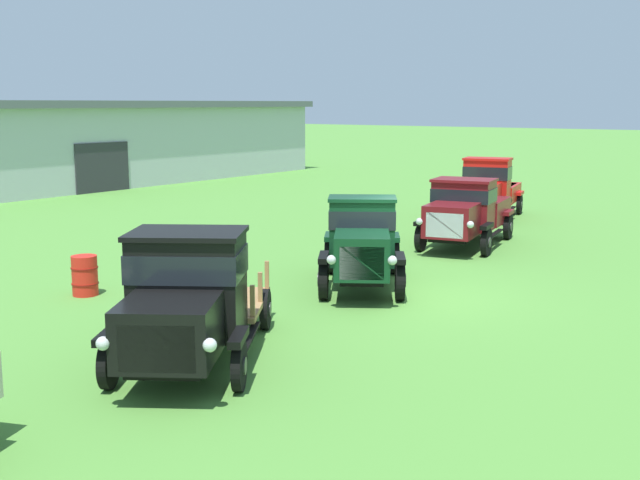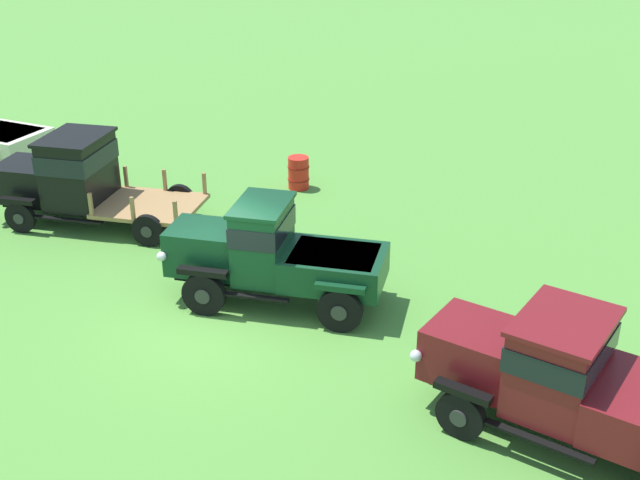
{
  "view_description": "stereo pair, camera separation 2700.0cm",
  "coord_description": "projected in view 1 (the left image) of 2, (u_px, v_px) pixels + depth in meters",
  "views": [
    {
      "loc": [
        -15.47,
        -8.53,
        4.3
      ],
      "look_at": [
        0.2,
        2.66,
        1.0
      ],
      "focal_mm": 45.0,
      "sensor_mm": 36.0,
      "label": 1
    },
    {
      "loc": [
        11.23,
        -8.07,
        8.3
      ],
      "look_at": [
        0.2,
        2.66,
        1.0
      ],
      "focal_mm": 45.0,
      "sensor_mm": 36.0,
      "label": 2
    }
  ],
  "objects": [
    {
      "name": "ground_plane",
      "position": [
        411.0,
        297.0,
        18.02
      ],
      "size": [
        240.0,
        240.0,
        0.0
      ],
      "primitive_type": "plane",
      "color": "#518E38"
    },
    {
      "name": "farm_shed",
      "position": [
        98.0,
        141.0,
        44.83
      ],
      "size": [
        26.21,
        10.7,
        4.42
      ],
      "color": "#B2B7BC",
      "rests_on": "ground"
    },
    {
      "name": "vintage_truck_second_in_line",
      "position": [
        186.0,
        298.0,
        12.97
      ],
      "size": [
        5.39,
        4.35,
        2.26
      ],
      "color": "black",
      "rests_on": "ground"
    },
    {
      "name": "vintage_truck_midrow_center",
      "position": [
        362.0,
        242.0,
        18.73
      ],
      "size": [
        4.6,
        3.7,
        2.18
      ],
      "color": "black",
      "rests_on": "ground"
    },
    {
      "name": "vintage_truck_far_side",
      "position": [
        466.0,
        211.0,
        24.25
      ],
      "size": [
        5.19,
        2.89,
        2.07
      ],
      "color": "black",
      "rests_on": "ground"
    },
    {
      "name": "vintage_truck_back_of_row",
      "position": [
        489.0,
        190.0,
        29.95
      ],
      "size": [
        5.0,
        2.86,
        2.31
      ],
      "color": "black",
      "rests_on": "ground"
    },
    {
      "name": "oil_drum_beside_row",
      "position": [
        85.0,
        276.0,
        18.09
      ],
      "size": [
        0.61,
        0.61,
        0.91
      ],
      "color": "red",
      "rests_on": "ground"
    }
  ]
}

